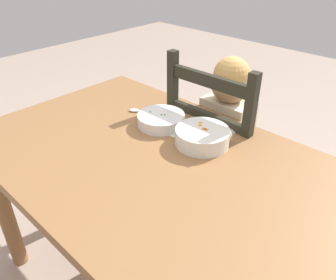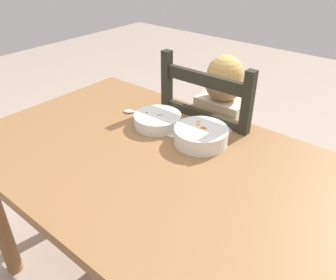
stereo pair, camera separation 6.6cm
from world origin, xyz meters
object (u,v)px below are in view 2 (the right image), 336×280
at_px(dining_table, 170,187).
at_px(dining_chair, 215,157).
at_px(bowl_of_carrots, 201,135).
at_px(spoon, 134,112).
at_px(child_figure, 217,127).
at_px(bowl_of_peas, 158,120).

height_order(dining_table, dining_chair, dining_chair).
bearing_deg(bowl_of_carrots, spoon, 177.10).
relative_size(dining_table, spoon, 11.98).
bearing_deg(child_figure, spoon, -133.51).
height_order(dining_table, bowl_of_carrots, bowl_of_carrots).
distance_m(child_figure, bowl_of_carrots, 0.34).
relative_size(child_figure, bowl_of_peas, 5.11).
bearing_deg(child_figure, dining_chair, 81.79).
bearing_deg(bowl_of_peas, bowl_of_carrots, 0.01).
height_order(dining_chair, child_figure, dining_chair).
distance_m(dining_table, child_figure, 0.48).
height_order(child_figure, spoon, child_figure).
xyz_separation_m(bowl_of_carrots, spoon, (-0.37, 0.02, -0.03)).
distance_m(dining_chair, bowl_of_peas, 0.43).
relative_size(child_figure, bowl_of_carrots, 4.89).
bearing_deg(spoon, dining_table, -28.68).
xyz_separation_m(child_figure, spoon, (-0.26, -0.27, 0.10)).
bearing_deg(dining_chair, spoon, -133.10).
bearing_deg(bowl_of_peas, dining_chair, 70.33).
bearing_deg(spoon, bowl_of_peas, -6.86).
xyz_separation_m(dining_chair, child_figure, (-0.00, -0.00, 0.17)).
distance_m(dining_table, spoon, 0.43).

